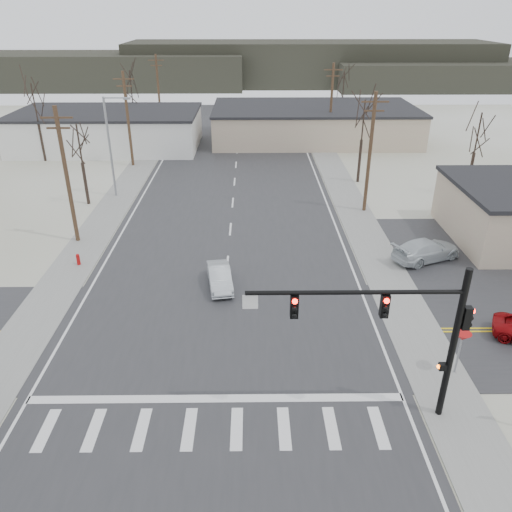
{
  "coord_description": "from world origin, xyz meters",
  "views": [
    {
      "loc": [
        1.64,
        -22.5,
        15.96
      ],
      "look_at": [
        1.94,
        4.1,
        2.6
      ],
      "focal_mm": 35.0,
      "sensor_mm": 36.0,
      "label": 1
    }
  ],
  "objects_px": {
    "fire_hydrant": "(78,259)",
    "car_far_a": "(287,139)",
    "traffic_signal_mast": "(410,325)",
    "car_far_b": "(234,123)",
    "sedan_crossing": "(220,277)",
    "car_parked_silver": "(426,250)"
  },
  "relations": [
    {
      "from": "car_far_b",
      "to": "car_parked_silver",
      "type": "distance_m",
      "value": 45.22
    },
    {
      "from": "sedan_crossing",
      "to": "car_far_a",
      "type": "distance_m",
      "value": 36.22
    },
    {
      "from": "car_far_a",
      "to": "car_parked_silver",
      "type": "relative_size",
      "value": 1.04
    },
    {
      "from": "car_far_a",
      "to": "fire_hydrant",
      "type": "bearing_deg",
      "value": 70.34
    },
    {
      "from": "car_far_a",
      "to": "car_parked_silver",
      "type": "height_order",
      "value": "car_far_a"
    },
    {
      "from": "traffic_signal_mast",
      "to": "fire_hydrant",
      "type": "relative_size",
      "value": 10.29
    },
    {
      "from": "car_far_a",
      "to": "car_far_b",
      "type": "distance_m",
      "value": 12.84
    },
    {
      "from": "traffic_signal_mast",
      "to": "fire_hydrant",
      "type": "distance_m",
      "value": 23.39
    },
    {
      "from": "traffic_signal_mast",
      "to": "sedan_crossing",
      "type": "distance_m",
      "value": 14.44
    },
    {
      "from": "sedan_crossing",
      "to": "car_parked_silver",
      "type": "distance_m",
      "value": 14.63
    },
    {
      "from": "fire_hydrant",
      "to": "car_far_a",
      "type": "distance_m",
      "value": 36.5
    },
    {
      "from": "traffic_signal_mast",
      "to": "fire_hydrant",
      "type": "bearing_deg",
      "value": 141.87
    },
    {
      "from": "fire_hydrant",
      "to": "car_far_a",
      "type": "bearing_deg",
      "value": 63.22
    },
    {
      "from": "fire_hydrant",
      "to": "car_far_b",
      "type": "bearing_deg",
      "value": 77.75
    },
    {
      "from": "fire_hydrant",
      "to": "car_far_b",
      "type": "xyz_separation_m",
      "value": [
        9.4,
        43.33,
        0.24
      ]
    },
    {
      "from": "fire_hydrant",
      "to": "car_far_b",
      "type": "relative_size",
      "value": 0.23
    },
    {
      "from": "sedan_crossing",
      "to": "car_far_a",
      "type": "xyz_separation_m",
      "value": [
        6.59,
        35.62,
        0.13
      ]
    },
    {
      "from": "traffic_signal_mast",
      "to": "car_far_a",
      "type": "distance_m",
      "value": 46.98
    },
    {
      "from": "fire_hydrant",
      "to": "traffic_signal_mast",
      "type": "bearing_deg",
      "value": -38.13
    },
    {
      "from": "traffic_signal_mast",
      "to": "car_parked_silver",
      "type": "relative_size",
      "value": 1.76
    },
    {
      "from": "sedan_crossing",
      "to": "car_parked_silver",
      "type": "xyz_separation_m",
      "value": [
        14.19,
        3.57,
        0.09
      ]
    },
    {
      "from": "traffic_signal_mast",
      "to": "car_far_a",
      "type": "bearing_deg",
      "value": 92.02
    }
  ]
}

